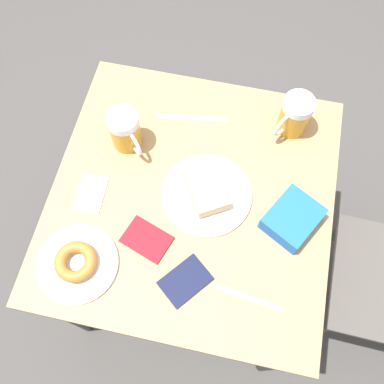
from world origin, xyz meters
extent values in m
plane|color=#474442|center=(0.00, 0.00, 0.00)|extent=(8.00, 8.00, 0.00)
cube|color=tan|center=(0.00, 0.00, 0.72)|extent=(0.81, 0.80, 0.03)
cylinder|color=black|center=(-0.37, -0.36, 0.35)|extent=(0.04, 0.04, 0.70)
cylinder|color=black|center=(0.37, -0.36, 0.35)|extent=(0.04, 0.04, 0.70)
cylinder|color=black|center=(-0.37, 0.36, 0.35)|extent=(0.04, 0.04, 0.70)
cylinder|color=black|center=(0.37, 0.36, 0.35)|extent=(0.04, 0.04, 0.70)
cylinder|color=#514C47|center=(-0.13, 0.52, 0.21)|extent=(0.03, 0.03, 0.43)
cylinder|color=#514C47|center=(0.22, 0.51, 0.21)|extent=(0.03, 0.03, 0.43)
cylinder|color=silver|center=(-0.01, 0.04, 0.74)|extent=(0.26, 0.26, 0.01)
cube|color=#D1B27F|center=(-0.01, 0.04, 0.76)|extent=(0.16, 0.15, 0.04)
cylinder|color=silver|center=(0.26, -0.25, 0.74)|extent=(0.22, 0.22, 0.01)
torus|color=#B2702D|center=(0.26, -0.25, 0.76)|extent=(0.11, 0.11, 0.03)
cylinder|color=#C68C23|center=(-0.13, -0.23, 0.78)|extent=(0.09, 0.09, 0.10)
cylinder|color=white|center=(-0.13, -0.23, 0.85)|extent=(0.09, 0.09, 0.03)
torus|color=silver|center=(-0.10, -0.19, 0.80)|extent=(0.06, 0.07, 0.08)
cylinder|color=#C68C23|center=(-0.29, 0.25, 0.78)|extent=(0.09, 0.09, 0.10)
cylinder|color=white|center=(-0.29, 0.25, 0.85)|extent=(0.09, 0.09, 0.03)
torus|color=silver|center=(-0.25, 0.22, 0.80)|extent=(0.07, 0.06, 0.08)
cube|color=white|center=(0.06, -0.28, 0.74)|extent=(0.12, 0.08, 0.00)
cube|color=silver|center=(0.25, 0.20, 0.74)|extent=(0.04, 0.19, 0.00)
cube|color=silver|center=(-0.25, -0.06, 0.74)|extent=(0.05, 0.23, 0.00)
cube|color=#141938|center=(0.25, 0.04, 0.74)|extent=(0.15, 0.15, 0.01)
cube|color=maroon|center=(0.16, -0.09, 0.74)|extent=(0.12, 0.15, 0.01)
cube|color=blue|center=(0.02, 0.29, 0.76)|extent=(0.19, 0.18, 0.05)
camera|label=1|loc=(0.47, 0.10, 1.86)|focal=40.00mm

